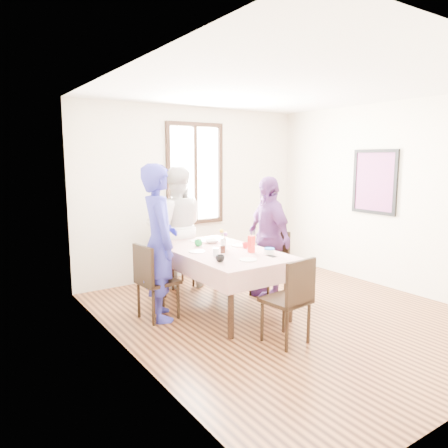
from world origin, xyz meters
The scene contains 31 objects.
ground centered at (0.00, 0.00, 0.00)m, with size 4.50×4.50×0.00m, color black.
back_wall centered at (0.00, 2.25, 1.35)m, with size 4.00×4.00×0.00m, color beige.
right_wall centered at (2.00, 0.00, 1.35)m, with size 4.50×4.50×0.00m, color beige.
window_frame centered at (0.00, 2.23, 1.65)m, with size 1.02×0.06×1.62m, color black.
window_pane centered at (0.00, 2.24, 1.65)m, with size 0.90×0.02×1.50m, color white.
art_poster centered at (1.98, 0.30, 1.55)m, with size 0.04×0.76×0.96m, color red.
dining_table centered at (-0.56, 0.62, 0.38)m, with size 0.97×1.73×0.75m, color black.
tablecloth centered at (-0.56, 0.62, 0.76)m, with size 1.09×1.85×0.01m, color #5D0705.
chair_left centered at (-1.37, 0.78, 0.46)m, with size 0.42×0.42×0.91m, color black.
chair_right centered at (0.24, 0.67, 0.46)m, with size 0.42×0.42×0.91m, color black.
chair_far centered at (-0.56, 1.81, 0.46)m, with size 0.42×0.42×0.91m, color black.
chair_near centered at (-0.56, -0.57, 0.46)m, with size 0.42×0.42×0.91m, color black.
person_left centered at (-1.34, 0.78, 0.92)m, with size 0.67×0.44×1.84m, color navy.
person_far centered at (-0.56, 1.79, 0.89)m, with size 0.87×0.67×1.78m, color beige.
person_right centered at (0.22, 0.67, 0.83)m, with size 0.98×0.41×1.66m, color #5A2F68.
mug_black centered at (-0.91, 0.12, 0.80)m, with size 0.10×0.10×0.08m, color black.
mug_flag centered at (-0.26, 0.53, 0.80)m, with size 0.08×0.08×0.08m, color red.
mug_green centered at (-0.68, 0.99, 0.80)m, with size 0.10×0.10×0.08m, color #0C7226.
serving_bowl centered at (-0.42, 1.07, 0.79)m, with size 0.19×0.19×0.05m, color white.
juice_carton centered at (-0.34, 0.30, 0.87)m, with size 0.07×0.07×0.21m, color red.
butter_tub centered at (-0.22, 0.11, 0.79)m, with size 0.12×0.12×0.06m, color white.
jam_jar centered at (-0.63, 0.48, 0.81)m, with size 0.06×0.06×0.09m, color black.
drinking_glass centered at (-0.80, 0.38, 0.81)m, with size 0.07×0.07×0.10m, color silver.
smartphone centered at (-0.26, 0.01, 0.77)m, with size 0.06×0.12×0.01m, color black.
flower_vase centered at (-0.53, 0.64, 0.83)m, with size 0.07×0.07×0.14m, color silver.
plate_left centered at (-0.88, 0.70, 0.77)m, with size 0.20×0.20×0.01m, color white.
plate_right centered at (-0.24, 0.70, 0.77)m, with size 0.20×0.20×0.01m, color white.
plate_far centered at (-0.53, 1.27, 0.77)m, with size 0.20×0.20×0.01m, color white.
plate_near centered at (-0.61, 0.01, 0.77)m, with size 0.20×0.20×0.01m, color white.
butter_lid centered at (-0.22, 0.11, 0.83)m, with size 0.12×0.12×0.01m, color blue.
flower_bunch centered at (-0.53, 0.64, 0.95)m, with size 0.09×0.09×0.10m, color yellow, non-canonical shape.
Camera 1 is at (-3.43, -3.67, 1.90)m, focal length 33.85 mm.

